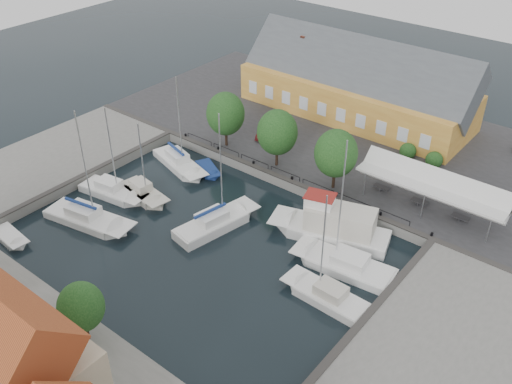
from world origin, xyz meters
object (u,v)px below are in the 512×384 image
(center_sailboat, at_px, (215,224))
(trawler, at_px, (334,228))
(tent_canopy, at_px, (434,184))
(west_boat_a, at_px, (179,164))
(east_boat_b, at_px, (327,298))
(west_boat_c, at_px, (113,193))
(warehouse, at_px, (354,86))
(east_boat_a, at_px, (345,266))
(car_red, at_px, (267,132))
(west_boat_b, at_px, (143,194))
(west_boat_d, at_px, (88,220))
(launch_sw, at_px, (10,239))
(launch_nw, at_px, (208,171))

(center_sailboat, relative_size, trawler, 1.06)
(tent_canopy, height_order, west_boat_a, west_boat_a)
(tent_canopy, relative_size, trawler, 1.25)
(east_boat_b, height_order, west_boat_c, west_boat_c)
(warehouse, xyz_separation_m, east_boat_a, (14.32, -25.10, -4.17))
(car_red, height_order, center_sailboat, center_sailboat)
(center_sailboat, bearing_deg, east_boat_a, 11.46)
(east_boat_a, xyz_separation_m, west_boat_b, (-21.44, -3.14, -0.00))
(tent_canopy, relative_size, west_boat_d, 1.14)
(center_sailboat, bearing_deg, launch_sw, -136.02)
(launch_sw, bearing_deg, trawler, 39.15)
(west_boat_d, bearing_deg, west_boat_a, 92.57)
(car_red, bearing_deg, west_boat_a, -127.29)
(trawler, distance_m, west_boat_b, 19.39)
(center_sailboat, xyz_separation_m, east_boat_a, (12.34, 2.50, -0.10))
(center_sailboat, xyz_separation_m, west_boat_a, (-10.49, 5.81, -0.09))
(center_sailboat, relative_size, west_boat_c, 1.16)
(west_boat_c, bearing_deg, west_boat_b, 32.81)
(east_boat_b, relative_size, launch_sw, 2.24)
(west_boat_c, bearing_deg, west_boat_a, 81.16)
(warehouse, height_order, center_sailboat, center_sailboat)
(car_red, height_order, west_boat_c, west_boat_c)
(car_red, relative_size, east_boat_b, 0.37)
(west_boat_a, bearing_deg, tent_canopy, 17.54)
(west_boat_b, bearing_deg, car_red, 79.85)
(warehouse, height_order, west_boat_a, west_boat_a)
(west_boat_c, bearing_deg, east_boat_b, 1.66)
(trawler, relative_size, west_boat_b, 1.25)
(tent_canopy, bearing_deg, warehouse, 140.14)
(warehouse, relative_size, west_boat_c, 2.77)
(car_red, bearing_deg, warehouse, 56.76)
(car_red, relative_size, west_boat_a, 0.34)
(tent_canopy, distance_m, car_red, 20.98)
(center_sailboat, bearing_deg, west_boat_a, 151.01)
(west_boat_d, bearing_deg, launch_sw, -119.04)
(center_sailboat, height_order, launch_sw, center_sailboat)
(west_boat_c, bearing_deg, trawler, 20.57)
(car_red, bearing_deg, launch_sw, -117.75)
(trawler, height_order, west_boat_b, west_boat_b)
(trawler, bearing_deg, west_boat_d, -147.27)
(car_red, relative_size, launch_sw, 0.83)
(west_boat_b, bearing_deg, launch_sw, -108.86)
(west_boat_d, height_order, launch_sw, west_boat_d)
(tent_canopy, bearing_deg, launch_sw, -136.40)
(warehouse, xyz_separation_m, west_boat_a, (-8.50, -21.79, -4.16))
(east_boat_b, bearing_deg, center_sailboat, 172.97)
(east_boat_b, distance_m, west_boat_c, 24.94)
(launch_sw, xyz_separation_m, launch_nw, (5.93, 19.77, -0.00))
(west_boat_b, xyz_separation_m, west_boat_d, (-0.82, -6.15, 0.01))
(east_boat_b, bearing_deg, east_boat_a, 101.51)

